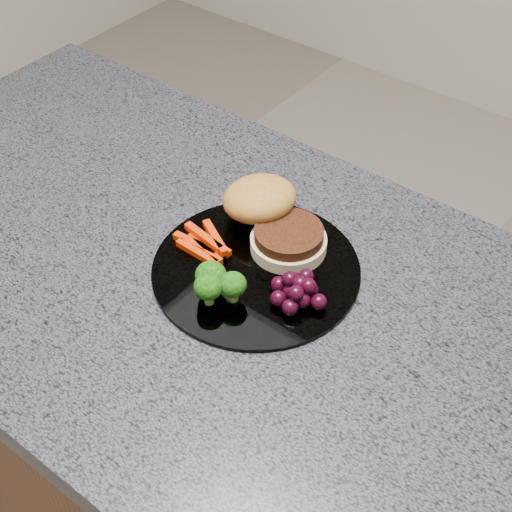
{
  "coord_description": "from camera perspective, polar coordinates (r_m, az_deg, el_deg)",
  "views": [
    {
      "loc": [
        0.41,
        -0.46,
        1.53
      ],
      "look_at": [
        0.03,
        0.04,
        0.93
      ],
      "focal_mm": 50.0,
      "sensor_mm": 36.0,
      "label": 1
    }
  ],
  "objects": [
    {
      "name": "plate",
      "position": [
        0.89,
        0.0,
        -1.07
      ],
      "size": [
        0.26,
        0.26,
        0.01
      ],
      "primitive_type": "cylinder",
      "color": "white",
      "rests_on": "countertop"
    },
    {
      "name": "burger",
      "position": [
        0.92,
        1.08,
        3.26
      ],
      "size": [
        0.19,
        0.15,
        0.05
      ],
      "rotation": [
        0.0,
        0.0,
        -0.31
      ],
      "color": "beige",
      "rests_on": "plate"
    },
    {
      "name": "grape_bunch",
      "position": [
        0.84,
        3.32,
        -2.75
      ],
      "size": [
        0.07,
        0.06,
        0.03
      ],
      "rotation": [
        0.0,
        0.0,
        -0.37
      ],
      "color": "black",
      "rests_on": "plate"
    },
    {
      "name": "broccoli",
      "position": [
        0.83,
        -3.22,
        -2.09
      ],
      "size": [
        0.06,
        0.05,
        0.04
      ],
      "rotation": [
        0.0,
        0.0,
        -0.01
      ],
      "color": "#578932",
      "rests_on": "plate"
    },
    {
      "name": "carrot_sticks",
      "position": [
        0.91,
        -4.13,
        0.99
      ],
      "size": [
        0.08,
        0.05,
        0.02
      ],
      "rotation": [
        0.0,
        0.0,
        -0.41
      ],
      "color": "red",
      "rests_on": "plate"
    },
    {
      "name": "island_cabinet",
      "position": [
        1.26,
        -2.32,
        -16.71
      ],
      "size": [
        1.2,
        0.6,
        0.86
      ],
      "primitive_type": "cube",
      "color": "#57341D",
      "rests_on": "ground"
    },
    {
      "name": "countertop",
      "position": [
        0.9,
        -3.13,
        -2.57
      ],
      "size": [
        1.2,
        0.6,
        0.04
      ],
      "primitive_type": "cube",
      "color": "#4A4A54",
      "rests_on": "island_cabinet"
    }
  ]
}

